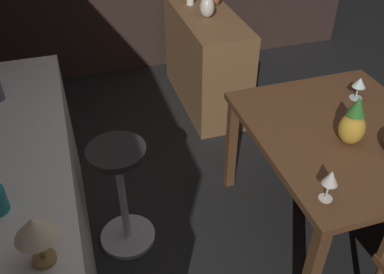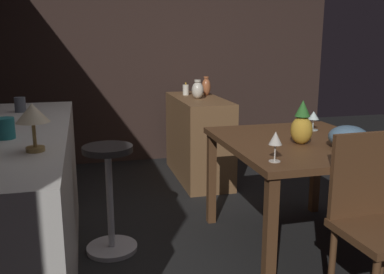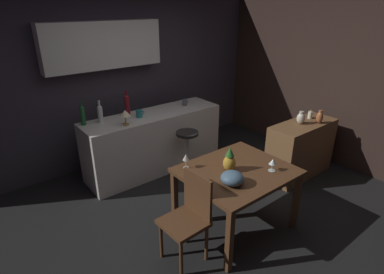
{
  "view_description": "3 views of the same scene",
  "coord_description": "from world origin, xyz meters",
  "px_view_note": "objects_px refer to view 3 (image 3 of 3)",
  "views": [
    {
      "loc": [
        -1.41,
        1.0,
        2.12
      ],
      "look_at": [
        0.14,
        0.52,
        0.87
      ],
      "focal_mm": 39.85,
      "sensor_mm": 36.0,
      "label": 1
    },
    {
      "loc": [
        -2.3,
        1.0,
        1.37
      ],
      "look_at": [
        0.39,
        0.31,
        0.74
      ],
      "focal_mm": 39.66,
      "sensor_mm": 36.0,
      "label": 2
    },
    {
      "loc": [
        -2.08,
        -2.33,
        2.39
      ],
      "look_at": [
        0.17,
        0.53,
        0.81
      ],
      "focal_mm": 28.91,
      "sensor_mm": 36.0,
      "label": 3
    }
  ],
  "objects_px": {
    "sideboard_cabinet": "(300,149)",
    "wine_bottle_clear": "(100,113)",
    "wine_glass_left": "(186,158)",
    "cup_slate": "(185,102)",
    "wine_bottle_green": "(82,114)",
    "vase_ceramic_ivory": "(301,118)",
    "pillar_candle_tall": "(310,115)",
    "wine_glass_right": "(273,162)",
    "fruit_bowl": "(232,178)",
    "pineapple_centerpiece": "(229,161)",
    "counter_lamp": "(125,114)",
    "bar_stool": "(187,153)",
    "dining_table": "(237,177)",
    "chair_near_window": "(189,215)",
    "wine_bottle_ruby": "(127,104)",
    "vase_copper": "(320,117)",
    "cup_teal": "(139,114)"
  },
  "relations": [
    {
      "from": "wine_glass_left",
      "to": "cup_slate",
      "type": "relative_size",
      "value": 1.53
    },
    {
      "from": "sideboard_cabinet",
      "to": "wine_bottle_clear",
      "type": "relative_size",
      "value": 3.59
    },
    {
      "from": "bar_stool",
      "to": "pineapple_centerpiece",
      "type": "height_order",
      "value": "pineapple_centerpiece"
    },
    {
      "from": "dining_table",
      "to": "pillar_candle_tall",
      "type": "relative_size",
      "value": 8.67
    },
    {
      "from": "sideboard_cabinet",
      "to": "vase_ceramic_ivory",
      "type": "xyz_separation_m",
      "value": [
        -0.07,
        0.02,
        0.5
      ]
    },
    {
      "from": "sideboard_cabinet",
      "to": "vase_copper",
      "type": "relative_size",
      "value": 5.67
    },
    {
      "from": "wine_bottle_green",
      "to": "vase_ceramic_ivory",
      "type": "height_order",
      "value": "wine_bottle_green"
    },
    {
      "from": "wine_glass_right",
      "to": "fruit_bowl",
      "type": "distance_m",
      "value": 0.53
    },
    {
      "from": "bar_stool",
      "to": "wine_bottle_green",
      "type": "relative_size",
      "value": 2.15
    },
    {
      "from": "bar_stool",
      "to": "pillar_candle_tall",
      "type": "height_order",
      "value": "pillar_candle_tall"
    },
    {
      "from": "counter_lamp",
      "to": "wine_bottle_clear",
      "type": "bearing_deg",
      "value": 125.06
    },
    {
      "from": "wine_glass_left",
      "to": "wine_bottle_ruby",
      "type": "distance_m",
      "value": 1.57
    },
    {
      "from": "sideboard_cabinet",
      "to": "vase_ceramic_ivory",
      "type": "distance_m",
      "value": 0.5
    },
    {
      "from": "dining_table",
      "to": "pineapple_centerpiece",
      "type": "bearing_deg",
      "value": 150.56
    },
    {
      "from": "cup_slate",
      "to": "counter_lamp",
      "type": "height_order",
      "value": "counter_lamp"
    },
    {
      "from": "cup_teal",
      "to": "counter_lamp",
      "type": "distance_m",
      "value": 0.35
    },
    {
      "from": "wine_glass_right",
      "to": "pineapple_centerpiece",
      "type": "xyz_separation_m",
      "value": [
        -0.36,
        0.29,
        0.02
      ]
    },
    {
      "from": "wine_bottle_green",
      "to": "counter_lamp",
      "type": "bearing_deg",
      "value": -38.88
    },
    {
      "from": "wine_glass_left",
      "to": "wine_glass_right",
      "type": "xyz_separation_m",
      "value": [
        0.68,
        -0.62,
        -0.02
      ]
    },
    {
      "from": "chair_near_window",
      "to": "fruit_bowl",
      "type": "bearing_deg",
      "value": -15.66
    },
    {
      "from": "wine_glass_left",
      "to": "pillar_candle_tall",
      "type": "xyz_separation_m",
      "value": [
        2.25,
        -0.06,
        0.01
      ]
    },
    {
      "from": "bar_stool",
      "to": "wine_bottle_clear",
      "type": "xyz_separation_m",
      "value": [
        -0.97,
        0.65,
        0.65
      ]
    },
    {
      "from": "bar_stool",
      "to": "cup_slate",
      "type": "height_order",
      "value": "cup_slate"
    },
    {
      "from": "bar_stool",
      "to": "wine_glass_left",
      "type": "distance_m",
      "value": 1.17
    },
    {
      "from": "bar_stool",
      "to": "fruit_bowl",
      "type": "bearing_deg",
      "value": -109.92
    },
    {
      "from": "wine_bottle_ruby",
      "to": "dining_table",
      "type": "bearing_deg",
      "value": -81.51
    },
    {
      "from": "wine_bottle_ruby",
      "to": "vase_copper",
      "type": "relative_size",
      "value": 1.87
    },
    {
      "from": "sideboard_cabinet",
      "to": "wine_bottle_green",
      "type": "distance_m",
      "value": 3.11
    },
    {
      "from": "dining_table",
      "to": "vase_ceramic_ivory",
      "type": "bearing_deg",
      "value": 10.0
    },
    {
      "from": "pillar_candle_tall",
      "to": "bar_stool",
      "type": "bearing_deg",
      "value": 150.63
    },
    {
      "from": "wine_bottle_clear",
      "to": "cup_slate",
      "type": "bearing_deg",
      "value": -4.57
    },
    {
      "from": "dining_table",
      "to": "cup_teal",
      "type": "distance_m",
      "value": 1.76
    },
    {
      "from": "cup_slate",
      "to": "pineapple_centerpiece",
      "type": "bearing_deg",
      "value": -112.26
    },
    {
      "from": "wine_glass_left",
      "to": "counter_lamp",
      "type": "xyz_separation_m",
      "value": [
        -0.1,
        1.18,
        0.19
      ]
    },
    {
      "from": "pineapple_centerpiece",
      "to": "wine_bottle_green",
      "type": "relative_size",
      "value": 0.82
    },
    {
      "from": "dining_table",
      "to": "wine_bottle_green",
      "type": "relative_size",
      "value": 3.43
    },
    {
      "from": "pillar_candle_tall",
      "to": "wine_glass_right",
      "type": "bearing_deg",
      "value": -160.41
    },
    {
      "from": "fruit_bowl",
      "to": "vase_copper",
      "type": "height_order",
      "value": "vase_copper"
    },
    {
      "from": "bar_stool",
      "to": "pillar_candle_tall",
      "type": "bearing_deg",
      "value": -29.37
    },
    {
      "from": "wine_bottle_ruby",
      "to": "vase_ceramic_ivory",
      "type": "distance_m",
      "value": 2.47
    },
    {
      "from": "vase_ceramic_ivory",
      "to": "chair_near_window",
      "type": "bearing_deg",
      "value": -171.87
    },
    {
      "from": "counter_lamp",
      "to": "cup_teal",
      "type": "bearing_deg",
      "value": 29.1
    },
    {
      "from": "wine_glass_right",
      "to": "counter_lamp",
      "type": "height_order",
      "value": "counter_lamp"
    },
    {
      "from": "dining_table",
      "to": "wine_glass_left",
      "type": "relative_size",
      "value": 6.98
    },
    {
      "from": "chair_near_window",
      "to": "wine_bottle_green",
      "type": "relative_size",
      "value": 2.73
    },
    {
      "from": "dining_table",
      "to": "cup_teal",
      "type": "relative_size",
      "value": 9.14
    },
    {
      "from": "pillar_candle_tall",
      "to": "vase_ceramic_ivory",
      "type": "xyz_separation_m",
      "value": [
        -0.31,
        -0.04,
        0.03
      ]
    },
    {
      "from": "fruit_bowl",
      "to": "wine_bottle_green",
      "type": "height_order",
      "value": "wine_bottle_green"
    },
    {
      "from": "fruit_bowl",
      "to": "pillar_candle_tall",
      "type": "relative_size",
      "value": 1.76
    },
    {
      "from": "wine_bottle_ruby",
      "to": "wine_bottle_green",
      "type": "relative_size",
      "value": 1.09
    }
  ]
}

